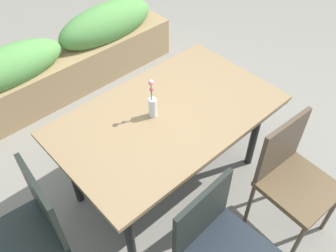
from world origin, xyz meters
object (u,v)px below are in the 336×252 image
at_px(chair_near_right, 292,174).
at_px(flower_vase, 152,104).
at_px(dining_table, 168,121).
at_px(chair_end_left, 28,232).
at_px(planter_box, 65,60).
at_px(chair_near_left, 219,245).

height_order(chair_near_right, flower_vase, flower_vase).
distance_m(dining_table, flower_vase, 0.20).
distance_m(dining_table, chair_near_right, 0.89).
xyz_separation_m(chair_end_left, flower_vase, (1.02, 0.06, 0.33)).
relative_size(flower_vase, planter_box, 0.12).
bearing_deg(chair_end_left, chair_near_left, -131.45).
relative_size(dining_table, chair_near_right, 1.69).
bearing_deg(dining_table, chair_near_right, -66.39).
distance_m(flower_vase, planter_box, 1.61).
distance_m(chair_near_left, planter_box, 2.42).
height_order(chair_end_left, planter_box, chair_end_left).
xyz_separation_m(chair_end_left, planter_box, (1.16, 1.58, -0.17)).
height_order(dining_table, flower_vase, flower_vase).
bearing_deg(chair_near_left, planter_box, -102.61).
xyz_separation_m(flower_vase, planter_box, (0.15, 1.52, -0.50)).
relative_size(dining_table, flower_vase, 5.19).
bearing_deg(flower_vase, chair_near_right, -62.96).
bearing_deg(chair_near_right, chair_end_left, -25.35).
relative_size(chair_near_left, chair_near_right, 0.96).
relative_size(dining_table, planter_box, 0.64).
xyz_separation_m(dining_table, chair_end_left, (-1.10, -0.01, -0.16)).
bearing_deg(planter_box, dining_table, -92.17).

